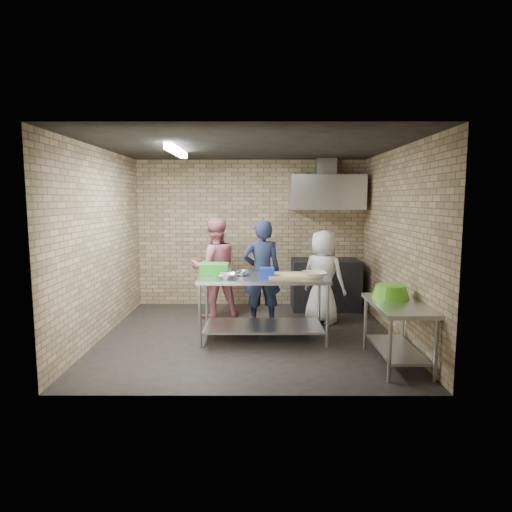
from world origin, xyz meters
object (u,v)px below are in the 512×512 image
at_px(prep_table, 263,307).
at_px(stove, 325,284).
at_px(green_basin, 391,292).
at_px(man_navy, 262,273).
at_px(side_counter, 397,334).
at_px(bottle_red, 328,196).
at_px(green_crate, 214,269).
at_px(blue_tub, 267,273).
at_px(woman_pink, 215,268).
at_px(woman_white, 323,277).

distance_m(prep_table, stove, 2.09).
distance_m(stove, green_basin, 2.57).
height_order(green_basin, man_navy, man_navy).
xyz_separation_m(side_counter, stove, (-0.45, 2.75, 0.08)).
bearing_deg(green_basin, side_counter, -85.43).
bearing_deg(bottle_red, green_crate, -135.52).
xyz_separation_m(stove, man_navy, (-1.16, -1.02, 0.38)).
bearing_deg(green_basin, blue_tub, 156.72).
bearing_deg(side_counter, stove, 99.29).
relative_size(bottle_red, man_navy, 0.11).
bearing_deg(bottle_red, side_counter, -82.38).
xyz_separation_m(blue_tub, woman_pink, (-0.85, 1.27, -0.13)).
height_order(side_counter, woman_pink, woman_pink).
relative_size(man_navy, woman_white, 1.11).
height_order(prep_table, bottle_red, bottle_red).
relative_size(blue_tub, green_basin, 0.44).
xyz_separation_m(prep_table, stove, (1.15, 1.74, -0.00)).
bearing_deg(woman_pink, bottle_red, -176.49).
distance_m(side_counter, stove, 2.79).
distance_m(side_counter, bottle_red, 3.44).
bearing_deg(side_counter, blue_tub, 149.61).
distance_m(prep_table, woman_pink, 1.47).
height_order(blue_tub, green_basin, blue_tub).
bearing_deg(stove, man_navy, -138.76).
bearing_deg(man_navy, green_basin, 129.77).
bearing_deg(prep_table, woman_white, 40.86).
xyz_separation_m(green_crate, blue_tub, (0.75, -0.22, -0.02)).
bearing_deg(side_counter, man_navy, 132.92).
height_order(prep_table, side_counter, prep_table).
relative_size(side_counter, woman_pink, 0.71).
bearing_deg(stove, bottle_red, 78.23).
relative_size(blue_tub, woman_white, 0.13).
distance_m(stove, woman_pink, 2.07).
xyz_separation_m(man_navy, woman_pink, (-0.78, 0.44, 0.01)).
xyz_separation_m(green_basin, bottle_red, (-0.38, 2.74, 1.19)).
distance_m(side_counter, blue_tub, 1.89).
xyz_separation_m(green_crate, woman_white, (1.67, 0.72, -0.24)).
bearing_deg(green_crate, woman_pink, 95.32).
relative_size(prep_table, woman_white, 1.21).
xyz_separation_m(side_counter, woman_white, (-0.63, 1.84, 0.37)).
bearing_deg(green_crate, prep_table, -9.73).
relative_size(green_crate, green_basin, 0.87).
bearing_deg(man_navy, side_counter, 125.66).
bearing_deg(man_navy, stove, -146.01).
bearing_deg(bottle_red, prep_table, -121.12).
distance_m(prep_table, green_crate, 0.89).
bearing_deg(woman_pink, prep_table, 105.61).
height_order(side_counter, blue_tub, blue_tub).
height_order(green_crate, woman_white, woman_white).
bearing_deg(green_basin, man_navy, 137.02).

